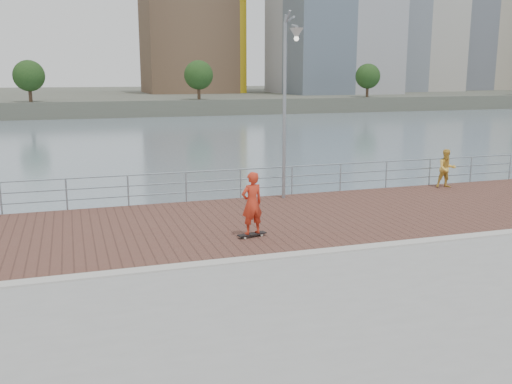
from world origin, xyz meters
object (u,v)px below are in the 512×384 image
object	(u,v)px
guardrail	(214,182)
skateboarder	(252,203)
street_lamp	(290,74)
bystander	(447,169)

from	to	relation	value
guardrail	skateboarder	xyz separation A→B (m)	(-0.15, -5.08, 0.31)
street_lamp	bystander	distance (m)	7.94
skateboarder	bystander	world-z (taller)	skateboarder
skateboarder	guardrail	bearing A→B (deg)	-104.06
skateboarder	street_lamp	bearing A→B (deg)	-135.71
guardrail	bystander	size ratio (longest dim) A/B	25.04
street_lamp	skateboarder	distance (m)	6.07
guardrail	bystander	bearing A→B (deg)	-4.14
guardrail	bystander	world-z (taller)	bystander
street_lamp	bystander	bearing A→B (deg)	2.27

